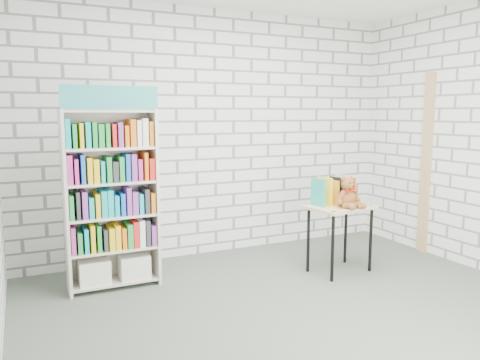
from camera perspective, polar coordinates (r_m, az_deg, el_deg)
name	(u,v)px	position (r m, az deg, el deg)	size (l,w,h in m)	color
ground	(309,316)	(4.01, 8.46, -16.05)	(4.50, 4.50, 0.00)	#485346
room_shell	(314,94)	(3.66, 9.05, 10.33)	(4.52, 4.02, 2.81)	silver
bookshelf	(111,198)	(4.51, -15.42, -2.10)	(0.84, 0.33, 1.88)	beige
display_table	(340,215)	(4.93, 12.13, -4.19)	(0.71, 0.54, 0.70)	tan
table_books	(334,191)	(4.95, 11.34, -1.36)	(0.48, 0.27, 0.27)	teal
teddy_bear	(348,195)	(4.82, 13.08, -1.78)	(0.29, 0.27, 0.32)	brown
door_trim	(426,164)	(5.87, 21.74, 1.83)	(0.05, 0.12, 2.10)	tan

